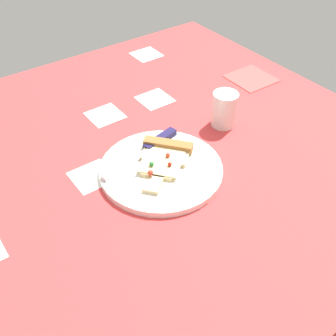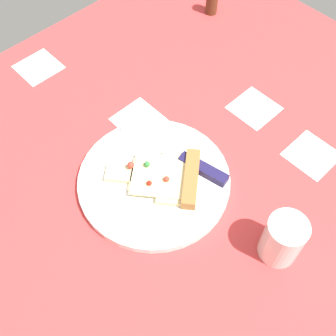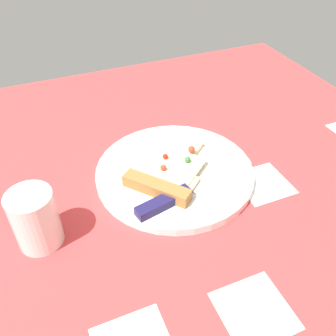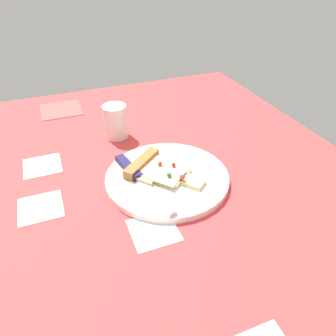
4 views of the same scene
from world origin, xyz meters
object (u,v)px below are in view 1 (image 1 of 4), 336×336
knife (148,149)px  napkin (251,78)px  pizza_slice (164,158)px  drinking_glass (224,109)px  plate (161,170)px

knife → napkin: size_ratio=1.84×
pizza_slice → drinking_glass: (-4.33, 22.71, 2.36)cm
pizza_slice → napkin: size_ratio=1.41×
plate → knife: knife is taller
pizza_slice → napkin: pizza_slice is taller
plate → knife: size_ratio=1.20×
plate → napkin: (-19.20, 48.47, -0.57)cm
knife → drinking_glass: (0.85, 23.66, 2.55)cm
knife → napkin: knife is taller
knife → drinking_glass: bearing=-104.2°
pizza_slice → napkin: 49.76cm
pizza_slice → napkin: (-17.56, 46.51, -2.14)cm
knife → napkin: bearing=-87.6°
plate → drinking_glass: drinking_glass is taller
pizza_slice → knife: pizza_slice is taller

